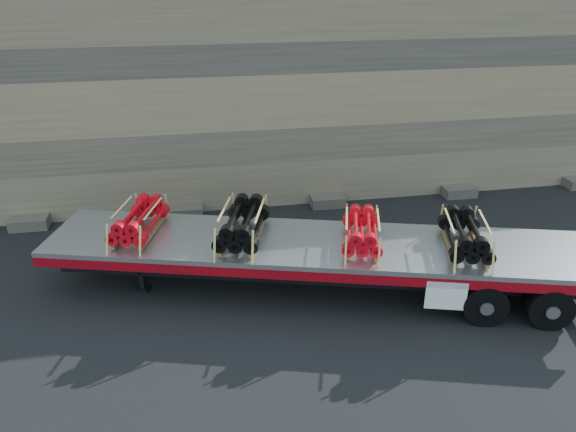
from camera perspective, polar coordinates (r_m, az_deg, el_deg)
name	(u,v)px	position (r m, az deg, el deg)	size (l,w,h in m)	color
ground	(298,278)	(15.54, 1.07, -6.30)	(120.00, 120.00, 0.00)	black
rock_wall	(263,99)	(20.25, -2.57, 11.80)	(44.00, 3.00, 7.00)	#7A6B54
trailer	(314,265)	(14.76, 2.62, -5.01)	(13.85, 2.66, 1.38)	#A8ABB0
bundle_front	(139,221)	(15.19, -14.89, -0.50)	(1.02, 2.04, 0.72)	red
bundle_midfront	(243,225)	(14.46, -4.64, -0.87)	(1.12, 2.24, 0.79)	black
bundle_midrear	(362,232)	(14.28, 7.51, -1.61)	(0.96, 1.93, 0.68)	red
bundle_rear	(465,235)	(14.59, 17.56, -1.90)	(1.04, 2.09, 0.74)	black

